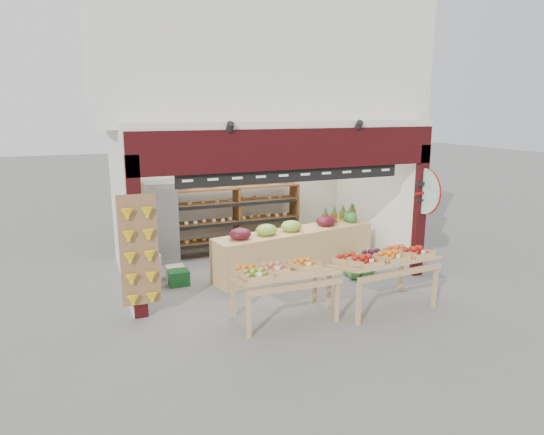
{
  "coord_description": "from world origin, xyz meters",
  "views": [
    {
      "loc": [
        -3.53,
        -8.71,
        3.34
      ],
      "look_at": [
        -0.09,
        -0.2,
        1.26
      ],
      "focal_mm": 32.0,
      "sensor_mm": 36.0,
      "label": 1
    }
  ],
  "objects": [
    {
      "name": "display_table_left",
      "position": [
        -0.72,
        -1.97,
        0.78
      ],
      "size": [
        1.61,
        0.9,
        1.02
      ],
      "color": "tan",
      "rests_on": "ground"
    },
    {
      "name": "shop_structure",
      "position": [
        0.0,
        1.61,
        3.92
      ],
      "size": [
        6.36,
        5.12,
        5.4
      ],
      "color": "silver",
      "rests_on": "ground"
    },
    {
      "name": "watermelon_pile",
      "position": [
        1.62,
        -0.64,
        0.17
      ],
      "size": [
        0.69,
        0.64,
        0.49
      ],
      "color": "#1A501B",
      "rests_on": "ground"
    },
    {
      "name": "cardboard_stack",
      "position": [
        -2.18,
        0.29,
        0.23
      ],
      "size": [
        0.94,
        0.68,
        0.63
      ],
      "color": "silver",
      "rests_on": "ground"
    },
    {
      "name": "mid_counter",
      "position": [
        0.51,
        0.04,
        0.49
      ],
      "size": [
        3.62,
        1.3,
        1.11
      ],
      "color": "tan",
      "rests_on": "ground"
    },
    {
      "name": "ground",
      "position": [
        0.0,
        0.0,
        0.0
      ],
      "size": [
        60.0,
        60.0,
        0.0
      ],
      "primitive_type": "plane",
      "color": "slate",
      "rests_on": "ground"
    },
    {
      "name": "refrigerator",
      "position": [
        -1.88,
        1.85,
        0.89
      ],
      "size": [
        0.78,
        0.78,
        1.78
      ],
      "primitive_type": "cube",
      "rotation": [
        0.0,
        0.0,
        -0.14
      ],
      "color": "#BABCC1",
      "rests_on": "ground"
    },
    {
      "name": "banana_board",
      "position": [
        -2.73,
        -1.17,
        1.12
      ],
      "size": [
        0.6,
        0.15,
        1.8
      ],
      "color": "#8A5F3E",
      "rests_on": "ground"
    },
    {
      "name": "display_table_right",
      "position": [
        1.14,
        -2.17,
        0.85
      ],
      "size": [
        1.78,
        1.08,
        1.08
      ],
      "color": "tan",
      "rests_on": "ground"
    },
    {
      "name": "back_shelving",
      "position": [
        -0.17,
        1.8,
        1.15
      ],
      "size": [
        2.99,
        0.49,
        1.85
      ],
      "color": "brown",
      "rests_on": "ground"
    },
    {
      "name": "gift_sign",
      "position": [
        2.75,
        -1.15,
        1.75
      ],
      "size": [
        0.04,
        0.93,
        0.92
      ],
      "color": "#B2E0C2",
      "rests_on": "ground"
    }
  ]
}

